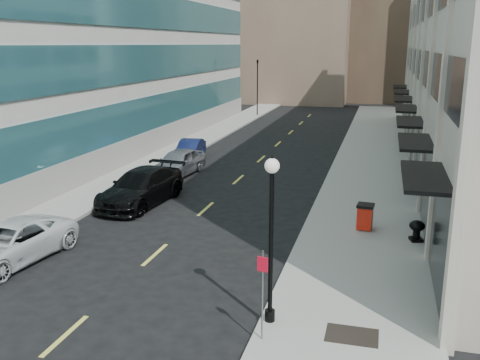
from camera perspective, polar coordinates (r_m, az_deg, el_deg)
The scene contains 16 objects.
sidewalk_right at distance 30.41m, azimuth 13.58°, elevation -0.72°, with size 5.00×80.00×0.15m, color #9C9A8E.
sidewalk_left at distance 33.71m, azimuth -10.90°, elevation 0.88°, with size 3.00×80.00×0.15m, color #9C9A8E.
building_left at distance 43.67m, azimuth -19.05°, elevation 16.50°, with size 16.14×46.00×20.00m.
skyline_tan_far at distance 90.22m, azimuth 1.01°, elevation 16.37°, with size 12.00×14.00×22.00m, color #856C57.
skyline_stone at distance 76.11m, azimuth 23.46°, elevation 14.87°, with size 10.00×14.00×20.00m, color beige.
grate_far at distance 15.25m, azimuth 11.85°, elevation -15.89°, with size 1.40×1.00×0.01m, color black.
road_centerline at distance 28.68m, azimuth -1.76°, elevation -1.36°, with size 0.15×68.20×0.01m.
traffic_signal at distance 59.03m, azimuth 1.89°, elevation 12.33°, with size 0.66×0.66×6.98m.
car_white_van at distance 21.27m, azimuth -23.37°, elevation -6.20°, with size 2.42×5.25×1.46m, color silver.
car_black_pickup at distance 26.96m, azimuth -10.52°, elevation -0.76°, with size 2.40×5.89×1.71m, color black.
car_silver_sedan at distance 32.58m, azimuth -6.59°, elevation 1.88°, with size 1.88×4.67×1.59m, color gray.
car_blue_sedan at distance 37.25m, azimuth -5.36°, elevation 3.28°, with size 1.40×4.03×1.33m, color #131D49.
trash_bin at distance 23.08m, azimuth 13.19°, elevation -3.75°, with size 0.75×0.80×1.11m.
lamppost at distance 14.51m, azimuth 3.35°, elevation -4.95°, with size 0.40×0.40×4.81m.
sign_post at distance 14.06m, azimuth 2.41°, elevation -10.96°, with size 0.29×0.09×2.51m.
urn_planter at distance 22.34m, azimuth 18.35°, elevation -4.94°, with size 0.61×0.61×0.85m.
Camera 1 is at (8.05, -9.42, 7.75)m, focal length 40.00 mm.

